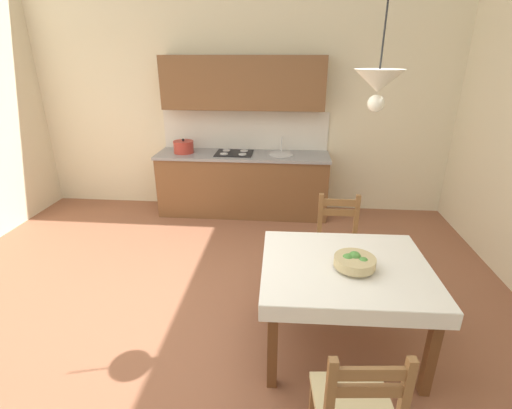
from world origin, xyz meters
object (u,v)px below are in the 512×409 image
at_px(kitchen_cabinetry, 243,156).
at_px(dining_table, 345,279).
at_px(fruit_bowl, 355,262).
at_px(dining_chair_kitchen_side, 338,245).
at_px(pendant_lamp, 378,82).

relative_size(kitchen_cabinetry, dining_table, 1.92).
height_order(dining_table, fruit_bowl, fruit_bowl).
height_order(kitchen_cabinetry, dining_table, kitchen_cabinetry).
distance_m(dining_chair_kitchen_side, fruit_bowl, 1.02).
height_order(fruit_bowl, pendant_lamp, pendant_lamp).
xyz_separation_m(dining_table, pendant_lamp, (0.10, 0.08, 1.42)).
distance_m(dining_table, dining_chair_kitchen_side, 0.92).
bearing_deg(dining_chair_kitchen_side, fruit_bowl, -90.78).
bearing_deg(pendant_lamp, kitchen_cabinetry, 114.84).
height_order(kitchen_cabinetry, pendant_lamp, pendant_lamp).
bearing_deg(kitchen_cabinetry, dining_chair_kitchen_side, -56.92).
relative_size(kitchen_cabinetry, dining_chair_kitchen_side, 2.62).
relative_size(dining_table, fruit_bowl, 4.25).
distance_m(dining_table, pendant_lamp, 1.42).
relative_size(fruit_bowl, pendant_lamp, 0.37).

